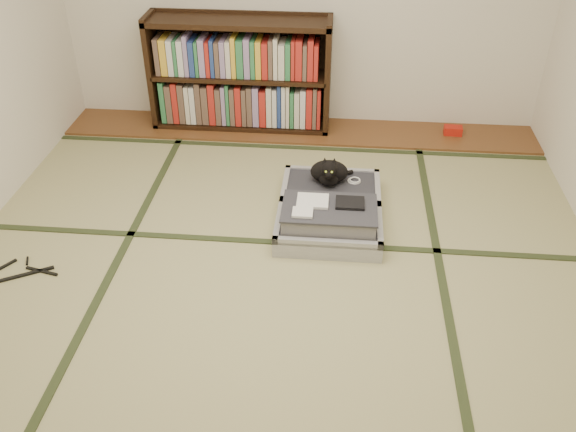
{
  "coord_description": "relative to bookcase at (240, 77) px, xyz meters",
  "views": [
    {
      "loc": [
        0.33,
        -2.74,
        2.4
      ],
      "look_at": [
        0.05,
        0.35,
        0.25
      ],
      "focal_mm": 38.0,
      "sensor_mm": 36.0,
      "label": 1
    }
  ],
  "objects": [
    {
      "name": "wood_strip",
      "position": [
        0.51,
        -0.07,
        -0.44
      ],
      "size": [
        4.0,
        0.5,
        0.02
      ],
      "primitive_type": "cube",
      "color": "brown",
      "rests_on": "ground"
    },
    {
      "name": "tatami_borders",
      "position": [
        0.51,
        -1.57,
        -0.45
      ],
      "size": [
        4.0,
        4.5,
        0.01
      ],
      "color": "#2D381E",
      "rests_on": "ground"
    },
    {
      "name": "red_item",
      "position": [
        1.81,
        -0.04,
        -0.4
      ],
      "size": [
        0.15,
        0.1,
        0.07
      ],
      "primitive_type": "cube",
      "rotation": [
        0.0,
        0.0,
        -0.05
      ],
      "color": "red",
      "rests_on": "wood_strip"
    },
    {
      "name": "room_shell",
      "position": [
        0.51,
        -2.07,
        1.01
      ],
      "size": [
        4.5,
        4.5,
        4.5
      ],
      "color": "white",
      "rests_on": "ground"
    },
    {
      "name": "suitcase",
      "position": [
        0.81,
        -1.41,
        -0.36
      ],
      "size": [
        0.69,
        0.92,
        0.27
      ],
      "color": "#AEAFB3",
      "rests_on": "floor"
    },
    {
      "name": "cat",
      "position": [
        0.8,
        -1.12,
        -0.23
      ],
      "size": [
        0.31,
        0.31,
        0.25
      ],
      "color": "black",
      "rests_on": "suitcase"
    },
    {
      "name": "cable_coil",
      "position": [
        0.98,
        -1.08,
        -0.31
      ],
      "size": [
        0.1,
        0.1,
        0.02
      ],
      "color": "white",
      "rests_on": "suitcase"
    },
    {
      "name": "bookcase",
      "position": [
        0.0,
        0.0,
        0.0
      ],
      "size": [
        1.51,
        0.35,
        0.97
      ],
      "color": "black",
      "rests_on": "wood_strip"
    },
    {
      "name": "hanger",
      "position": [
        -1.05,
        -2.13,
        -0.44
      ],
      "size": [
        0.44,
        0.31,
        0.01
      ],
      "color": "black",
      "rests_on": "floor"
    },
    {
      "name": "floor",
      "position": [
        0.51,
        -2.07,
        -0.45
      ],
      "size": [
        4.5,
        4.5,
        0.0
      ],
      "primitive_type": "plane",
      "color": "tan",
      "rests_on": "ground"
    }
  ]
}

